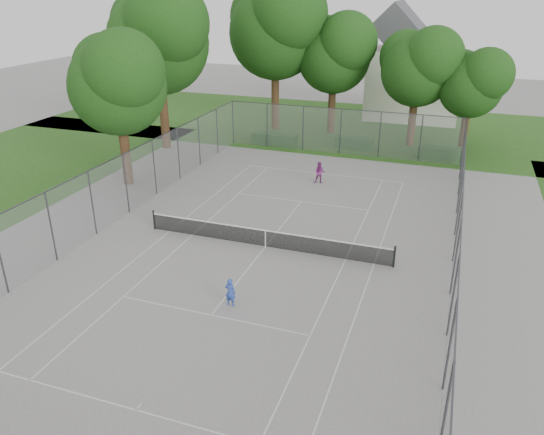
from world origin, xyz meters
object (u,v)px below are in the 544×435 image
(tennis_net, at_px, (265,238))
(woman_player, at_px, (320,173))
(house, at_px, (416,73))
(girl_player, at_px, (230,292))

(tennis_net, bearing_deg, woman_player, 88.80)
(house, bearing_deg, tennis_net, -97.28)
(house, relative_size, woman_player, 7.39)
(house, xyz_separation_m, girl_player, (-3.56, -36.88, -3.70))
(girl_player, xyz_separation_m, woman_player, (-0.24, 15.44, 0.10))
(tennis_net, relative_size, house, 1.20)
(tennis_net, xyz_separation_m, girl_player, (0.45, -5.47, 0.12))
(house, relative_size, girl_player, 8.58)
(tennis_net, bearing_deg, girl_player, -85.28)
(girl_player, distance_m, woman_player, 15.44)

